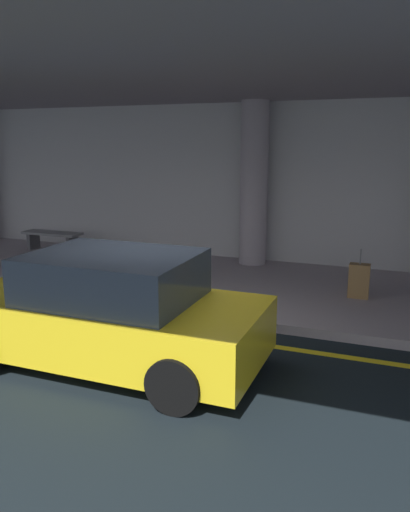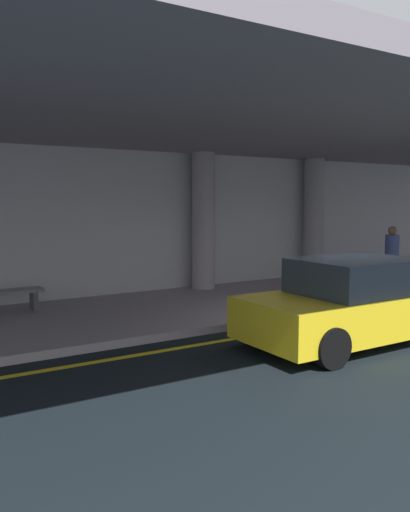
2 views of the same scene
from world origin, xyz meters
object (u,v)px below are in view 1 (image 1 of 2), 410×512
object	(u,v)px
bench_metal	(52,237)
support_column_left_mid	(254,184)
car_yellow_taxi	(110,312)
suitcase_upright_secondary	(359,281)

from	to	relation	value
bench_metal	support_column_left_mid	bearing A→B (deg)	5.51
car_yellow_taxi	suitcase_upright_secondary	size ratio (longest dim) A/B	4.56
bench_metal	suitcase_upright_secondary	bearing A→B (deg)	-10.20
support_column_left_mid	car_yellow_taxi	xyz separation A→B (m)	(-0.34, -5.64, -1.26)
support_column_left_mid	bench_metal	size ratio (longest dim) A/B	2.28
suitcase_upright_secondary	bench_metal	xyz separation A→B (m)	(-7.78, 1.40, 0.04)
car_yellow_taxi	bench_metal	world-z (taller)	car_yellow_taxi
suitcase_upright_secondary	bench_metal	world-z (taller)	suitcase_upright_secondary
suitcase_upright_secondary	car_yellow_taxi	bearing A→B (deg)	-120.29
support_column_left_mid	car_yellow_taxi	world-z (taller)	support_column_left_mid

